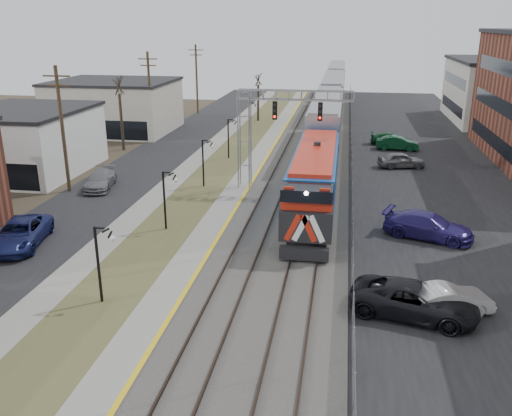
# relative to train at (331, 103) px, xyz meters

# --- Properties ---
(street_west) EXTENTS (7.00, 120.00, 0.04)m
(street_west) POSITION_rel_train_xyz_m (-17.00, -23.37, -2.90)
(street_west) COLOR black
(street_west) RESTS_ON ground
(sidewalk) EXTENTS (2.00, 120.00, 0.08)m
(sidewalk) POSITION_rel_train_xyz_m (-12.50, -23.37, -2.88)
(sidewalk) COLOR gray
(sidewalk) RESTS_ON ground
(grass_median) EXTENTS (4.00, 120.00, 0.06)m
(grass_median) POSITION_rel_train_xyz_m (-9.50, -23.37, -2.89)
(grass_median) COLOR #4E4F2A
(grass_median) RESTS_ON ground
(platform) EXTENTS (2.00, 120.00, 0.24)m
(platform) POSITION_rel_train_xyz_m (-6.50, -23.37, -2.80)
(platform) COLOR gray
(platform) RESTS_ON ground
(ballast_bed) EXTENTS (8.00, 120.00, 0.20)m
(ballast_bed) POSITION_rel_train_xyz_m (-1.50, -23.37, -2.82)
(ballast_bed) COLOR #595651
(ballast_bed) RESTS_ON ground
(parking_lot) EXTENTS (16.00, 120.00, 0.04)m
(parking_lot) POSITION_rel_train_xyz_m (10.50, -23.37, -2.90)
(parking_lot) COLOR black
(parking_lot) RESTS_ON ground
(platform_edge) EXTENTS (0.24, 120.00, 0.01)m
(platform_edge) POSITION_rel_train_xyz_m (-5.62, -23.37, -2.67)
(platform_edge) COLOR gold
(platform_edge) RESTS_ON platform
(track_near) EXTENTS (1.58, 120.00, 0.15)m
(track_near) POSITION_rel_train_xyz_m (-3.50, -23.37, -2.64)
(track_near) COLOR #2D2119
(track_near) RESTS_ON ballast_bed
(track_far) EXTENTS (1.58, 120.00, 0.15)m
(track_far) POSITION_rel_train_xyz_m (-0.00, -23.37, -2.64)
(track_far) COLOR #2D2119
(track_far) RESTS_ON ballast_bed
(train) EXTENTS (3.00, 85.85, 5.33)m
(train) POSITION_rel_train_xyz_m (0.00, 0.00, 0.00)
(train) COLOR #124A99
(train) RESTS_ON ground
(signal_gantry) EXTENTS (9.00, 1.07, 8.15)m
(signal_gantry) POSITION_rel_train_xyz_m (-4.28, -30.38, 2.67)
(signal_gantry) COLOR gray
(signal_gantry) RESTS_ON ground
(lampposts) EXTENTS (0.14, 62.14, 4.00)m
(lampposts) POSITION_rel_train_xyz_m (-9.50, -40.09, -0.92)
(lampposts) COLOR black
(lampposts) RESTS_ON ground
(utility_poles) EXTENTS (0.28, 80.28, 10.00)m
(utility_poles) POSITION_rel_train_xyz_m (-20.00, -33.37, 2.08)
(utility_poles) COLOR #4C3823
(utility_poles) RESTS_ON ground
(fence) EXTENTS (0.04, 120.00, 1.60)m
(fence) POSITION_rel_train_xyz_m (2.70, -23.37, -2.12)
(fence) COLOR gray
(fence) RESTS_ON ground
(bare_trees) EXTENTS (12.30, 42.30, 5.95)m
(bare_trees) POSITION_rel_train_xyz_m (-18.16, -19.46, -0.22)
(bare_trees) COLOR #382D23
(bare_trees) RESTS_ON ground
(car_lot_b) EXTENTS (4.56, 2.88, 1.42)m
(car_lot_b) POSITION_rel_train_xyz_m (7.08, -48.83, -2.21)
(car_lot_b) COLOR #BBBBBB
(car_lot_b) RESTS_ON ground
(car_lot_c) EXTENTS (6.30, 3.95, 1.62)m
(car_lot_c) POSITION_rel_train_xyz_m (5.52, -49.28, -2.11)
(car_lot_c) COLOR black
(car_lot_c) RESTS_ON ground
(car_lot_d) EXTENTS (6.02, 4.04, 1.62)m
(car_lot_d) POSITION_rel_train_xyz_m (7.48, -39.16, -2.11)
(car_lot_d) COLOR navy
(car_lot_d) RESTS_ON ground
(car_lot_e) EXTENTS (4.60, 2.60, 1.48)m
(car_lot_e) POSITION_rel_train_xyz_m (7.36, -21.37, -2.18)
(car_lot_e) COLOR slate
(car_lot_e) RESTS_ON ground
(car_lot_f) EXTENTS (4.55, 1.84, 1.47)m
(car_lot_f) POSITION_rel_train_xyz_m (7.62, -13.74, -2.18)
(car_lot_f) COLOR #0C3F21
(car_lot_f) RESTS_ON ground
(car_street_a) EXTENTS (3.79, 6.15, 1.59)m
(car_street_a) POSITION_rel_train_xyz_m (-17.42, -44.50, -2.12)
(car_street_a) COLOR navy
(car_street_a) RESTS_ON ground
(car_street_b) EXTENTS (2.95, 5.24, 1.43)m
(car_street_b) POSITION_rel_train_xyz_m (-17.82, -32.25, -2.20)
(car_street_b) COLOR slate
(car_street_b) RESTS_ON ground
(car_lot_g) EXTENTS (4.54, 1.87, 1.32)m
(car_lot_g) POSITION_rel_train_xyz_m (7.12, -11.19, -2.26)
(car_lot_g) COLOR #0C3D1C
(car_lot_g) RESTS_ON ground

